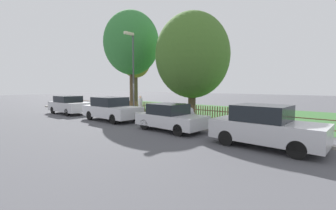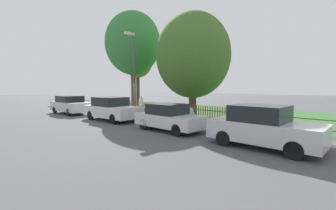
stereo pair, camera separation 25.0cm
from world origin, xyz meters
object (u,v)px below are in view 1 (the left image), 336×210
Objects in this scene: covered_motorcycle at (184,114)px; street_lamp at (132,66)px; parked_car_navy_estate at (170,117)px; parked_car_red_compact at (265,126)px; tree_behind_motorcycle at (132,43)px; parked_car_black_saloon at (111,109)px; tree_nearest_kerb at (136,61)px; tree_mid_park at (192,56)px; parked_car_silver_hatchback at (69,105)px; pedestrian_near_fence at (140,105)px.

street_lamp is (-4.21, -0.46, 3.12)m from covered_motorcycle.
parked_car_navy_estate is 4.75m from parked_car_red_compact.
street_lamp is (-4.90, 1.61, 3.06)m from parked_car_navy_estate.
tree_behind_motorcycle is at bearing 140.63° from street_lamp.
covered_motorcycle is 0.30× the size of street_lamp.
parked_car_navy_estate reaches higher than covered_motorcycle.
parked_car_black_saloon is 13.14m from tree_nearest_kerb.
tree_nearest_kerb is 11.87m from tree_mid_park.
parked_car_black_saloon reaches higher than covered_motorcycle.
tree_mid_park reaches higher than street_lamp.
parked_car_silver_hatchback is 0.56× the size of tree_nearest_kerb.
street_lamp is (8.52, -7.63, -1.62)m from tree_nearest_kerb.
tree_nearest_kerb is (-2.42, 9.37, 4.62)m from parked_car_silver_hatchback.
pedestrian_near_fence is at bearing -142.88° from tree_mid_park.
parked_car_black_saloon is at bearing -152.08° from covered_motorcycle.
tree_behind_motorcycle is at bearing 126.80° from parked_car_black_saloon.
parked_car_silver_hatchback is at bearing -46.71° from pedestrian_near_fence.
tree_mid_park is at bearing 142.57° from pedestrian_near_fence.
covered_motorcycle is at bearing 23.73° from parked_car_black_saloon.
street_lamp reaches higher than covered_motorcycle.
parked_car_silver_hatchback is at bearing -148.59° from tree_mid_park.
parked_car_red_compact is 0.53× the size of tree_nearest_kerb.
parked_car_black_saloon is 2.77m from pedestrian_near_fence.
street_lamp is (4.02, -3.30, -2.51)m from tree_behind_motorcycle.
tree_behind_motorcycle reaches higher than tree_nearest_kerb.
parked_car_black_saloon is 2.73× the size of pedestrian_near_fence.
parked_car_silver_hatchback is 7.75m from tree_behind_motorcycle.
parked_car_red_compact is 10.57m from pedestrian_near_fence.
parked_car_silver_hatchback is at bearing -75.51° from tree_nearest_kerb.
pedestrian_near_fence is (-4.74, 0.73, 0.26)m from covered_motorcycle.
parked_car_red_compact is 10.23m from street_lamp.
pedestrian_near_fence reaches higher than parked_car_navy_estate.
tree_mid_park is 5.39m from pedestrian_near_fence.
covered_motorcycle is 5.26m from street_lamp.
tree_nearest_kerb reaches higher than parked_car_navy_estate.
covered_motorcycle is at bearing 96.69° from pedestrian_near_fence.
parked_car_red_compact is 2.16× the size of covered_motorcycle.
street_lamp reaches higher than parked_car_black_saloon.
parked_car_silver_hatchback reaches higher than parked_car_navy_estate.
tree_nearest_kerb is 0.81× the size of tree_behind_motorcycle.
parked_car_red_compact is at bearing -17.37° from covered_motorcycle.
pedestrian_near_fence is at bearing -31.11° from tree_behind_motorcycle.
tree_mid_park reaches higher than parked_car_red_compact.
street_lamp reaches higher than parked_car_navy_estate.
parked_car_black_saloon is at bearing -119.72° from tree_mid_park.
parked_car_silver_hatchback is at bearing -178.55° from parked_car_red_compact.
tree_nearest_kerb is (-18.17, 9.27, 4.59)m from parked_car_red_compact.
pedestrian_near_fence is at bearing 113.98° from street_lamp.
tree_behind_motorcycle is (-3.70, 4.87, 5.48)m from parked_car_black_saloon.
tree_behind_motorcycle reaches higher than street_lamp.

